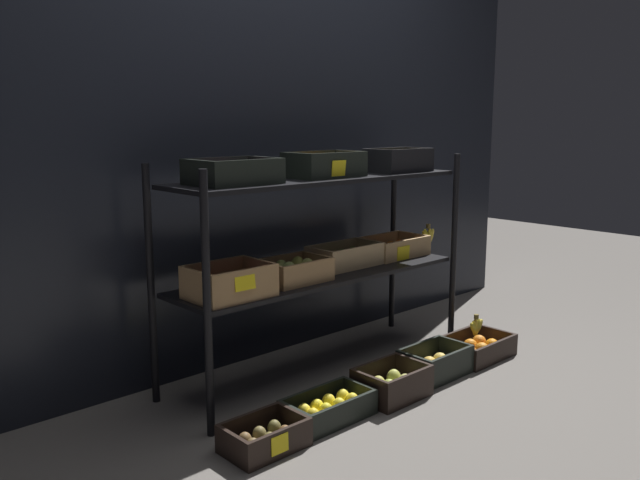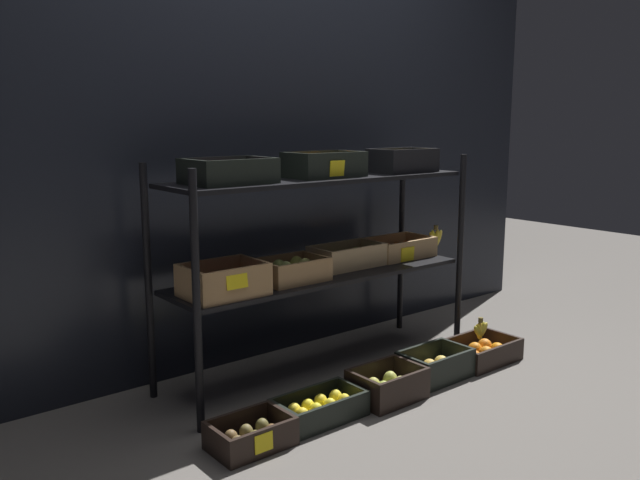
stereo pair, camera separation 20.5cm
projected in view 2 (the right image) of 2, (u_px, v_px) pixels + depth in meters
ground_plane at (320, 369)px, 3.23m from camera, size 10.00×10.00×0.00m
storefront_wall at (269, 132)px, 3.34m from camera, size 3.96×0.12×2.30m
display_rack at (323, 227)px, 3.10m from camera, size 1.68×0.46×1.07m
crate_ground_kiwi at (251, 436)px, 2.46m from camera, size 0.30×0.21×0.11m
crate_ground_lemon at (319, 409)px, 2.69m from camera, size 0.38×0.20×0.11m
crate_ground_pear at (387, 387)px, 2.88m from camera, size 0.31×0.23×0.14m
crate_ground_apple_gold at (435, 368)px, 3.12m from camera, size 0.34×0.21×0.14m
crate_ground_orange at (480, 352)px, 3.34m from camera, size 0.38×0.26×0.11m
banana_bunch_loose at (480, 331)px, 3.32m from camera, size 0.12×0.04×0.12m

